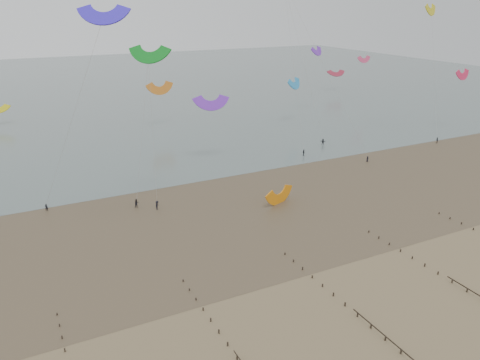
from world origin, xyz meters
name	(u,v)px	position (x,y,z in m)	size (l,w,h in m)	color
ground	(306,299)	(0.00, 0.00, 0.00)	(500.00, 500.00, 0.00)	brown
sea_and_shore	(191,213)	(-4.08, 34.40, 0.01)	(500.00, 665.00, 0.03)	#475654
kitesurfer_lead	(46,207)	(-29.79, 48.56, 0.78)	(0.57, 0.37, 1.56)	black
kitesurfers	(284,165)	(26.54, 48.98, 0.90)	(93.77, 24.28, 1.88)	black
grounded_kite	(279,203)	(14.23, 30.80, 0.00)	(7.05, 3.69, 5.37)	orange
kites_airborne	(66,72)	(-18.02, 89.01, 21.91)	(231.85, 117.48, 44.55)	#3823F2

